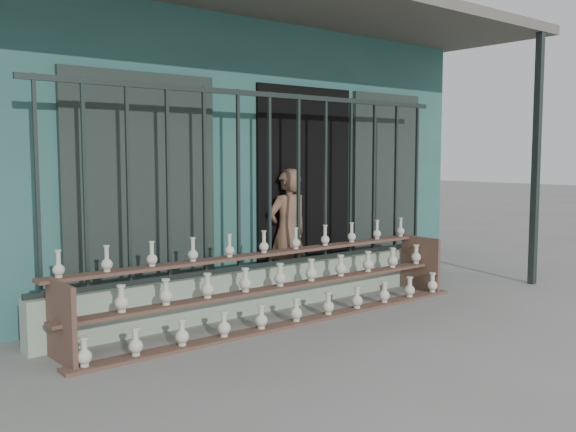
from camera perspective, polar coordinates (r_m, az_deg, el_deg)
ground at (r=5.87m, az=6.33°, el=-10.49°), size 60.00×60.00×0.00m
workshop_building at (r=9.11m, az=-13.06°, el=5.37°), size 7.40×6.60×3.21m
parapet_wall at (r=6.75m, az=-1.63°, el=-6.37°), size 5.00×0.20×0.45m
security_fence at (r=6.62m, az=-1.65°, el=3.20°), size 5.00×0.04×1.80m
shelf_rack at (r=6.29m, az=-0.67°, el=-6.00°), size 4.50×0.68×0.85m
elderly_woman at (r=7.27m, az=-0.02°, el=-1.51°), size 0.54×0.36×1.46m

